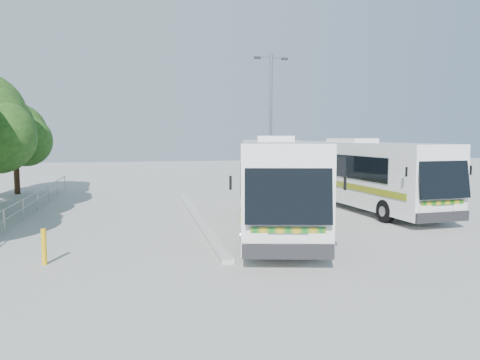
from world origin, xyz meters
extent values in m
plane|color=#9A9A95|center=(0.00, 0.00, 0.00)|extent=(100.00, 100.00, 0.00)
cube|color=#B2B2AD|center=(-2.30, 2.00, 0.07)|extent=(0.40, 16.00, 0.15)
cylinder|color=gray|center=(-10.00, 4.00, 0.95)|extent=(0.06, 22.00, 0.06)
cylinder|color=gray|center=(-10.00, 4.00, 0.55)|extent=(0.06, 22.00, 0.06)
cylinder|color=gray|center=(-10.00, 14.00, 0.50)|extent=(0.06, 0.06, 1.00)
cylinder|color=#382314|center=(-12.70, 13.30, 1.39)|extent=(0.36, 0.36, 2.77)
sphere|color=#18380F|center=(-12.70, 13.30, 3.91)|extent=(4.03, 4.03, 4.03)
sphere|color=#18380F|center=(-11.94, 12.80, 3.46)|extent=(3.28, 3.28, 3.28)
sphere|color=#18380F|center=(-13.33, 13.93, 4.41)|extent=(3.02, 3.02, 3.02)
cube|color=silver|center=(0.64, -0.86, 1.98)|extent=(5.41, 12.92, 3.22)
cube|color=black|center=(-0.79, -7.05, 2.37)|extent=(2.47, 1.01, 2.05)
cube|color=black|center=(-0.52, 0.06, 2.37)|extent=(2.33, 9.87, 1.16)
cube|color=black|center=(2.08, -0.54, 2.37)|extent=(2.33, 9.87, 1.16)
cube|color=#0E6520|center=(-0.74, -0.86, 1.37)|extent=(2.50, 10.69, 0.30)
cylinder|color=black|center=(-1.45, -4.60, 0.53)|extent=(0.55, 1.10, 1.05)
cylinder|color=black|center=(0.87, -5.13, 0.53)|extent=(0.55, 1.10, 1.05)
cylinder|color=black|center=(0.28, 2.90, 0.53)|extent=(0.55, 1.10, 1.05)
cylinder|color=black|center=(2.60, 2.37, 0.53)|extent=(0.55, 1.10, 1.05)
cube|color=silver|center=(6.47, 3.17, 1.90)|extent=(3.57, 12.36, 3.10)
cube|color=black|center=(6.99, -2.94, 2.29)|extent=(2.37, 0.66, 1.97)
cube|color=black|center=(5.13, 3.66, 2.29)|extent=(0.88, 9.72, 1.12)
cube|color=black|center=(7.70, 3.88, 2.29)|extent=(0.88, 9.72, 1.12)
cube|color=#0C580F|center=(5.20, 2.75, 1.32)|extent=(0.93, 10.53, 0.28)
cylinder|color=black|center=(5.66, -0.88, 0.51)|extent=(0.39, 1.04, 1.02)
cylinder|color=black|center=(7.95, -0.68, 0.51)|extent=(0.39, 1.04, 1.02)
cylinder|color=black|center=(5.03, 6.51, 0.51)|extent=(0.39, 1.04, 1.02)
cylinder|color=black|center=(7.31, 6.70, 0.51)|extent=(0.39, 1.04, 1.02)
cylinder|color=gray|center=(3.15, 8.78, 4.39)|extent=(0.18, 0.18, 8.78)
cylinder|color=gray|center=(3.15, 8.78, 8.56)|extent=(1.76, 0.17, 0.09)
cube|color=black|center=(2.28, 8.74, 8.51)|extent=(0.39, 0.21, 0.13)
cube|color=black|center=(4.03, 8.82, 8.51)|extent=(0.39, 0.21, 0.13)
cylinder|color=#D19D0C|center=(-7.62, -4.90, 0.54)|extent=(0.19, 0.19, 1.08)
camera|label=1|loc=(-4.77, -19.33, 3.82)|focal=35.00mm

